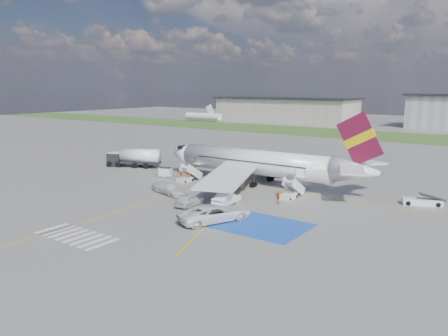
{
  "coord_description": "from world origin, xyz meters",
  "views": [
    {
      "loc": [
        35.42,
        -44.0,
        15.11
      ],
      "look_at": [
        -0.6,
        6.61,
        3.5
      ],
      "focal_mm": 35.0,
      "sensor_mm": 36.0,
      "label": 1
    }
  ],
  "objects_px": {
    "airliner": "(262,163)",
    "van_white_a": "(215,211)",
    "car_silver_b": "(227,199)",
    "car_silver_a": "(190,200)",
    "gpu_cart": "(165,173)",
    "fuel_tanker": "(134,159)",
    "van_white_b": "(168,187)",
    "belt_loader": "(422,202)"
  },
  "relations": [
    {
      "from": "airliner",
      "to": "van_white_b",
      "type": "bearing_deg",
      "value": -120.62
    },
    {
      "from": "fuel_tanker",
      "to": "van_white_b",
      "type": "distance_m",
      "value": 23.31
    },
    {
      "from": "fuel_tanker",
      "to": "belt_loader",
      "type": "height_order",
      "value": "fuel_tanker"
    },
    {
      "from": "airliner",
      "to": "gpu_cart",
      "type": "xyz_separation_m",
      "value": [
        -16.28,
        -4.67,
        -2.65
      ]
    },
    {
      "from": "car_silver_a",
      "to": "car_silver_b",
      "type": "height_order",
      "value": "car_silver_b"
    },
    {
      "from": "airliner",
      "to": "fuel_tanker",
      "type": "height_order",
      "value": "airliner"
    },
    {
      "from": "gpu_cart",
      "to": "belt_loader",
      "type": "distance_m",
      "value": 39.89
    },
    {
      "from": "gpu_cart",
      "to": "fuel_tanker",
      "type": "bearing_deg",
      "value": 145.17
    },
    {
      "from": "fuel_tanker",
      "to": "car_silver_b",
      "type": "height_order",
      "value": "fuel_tanker"
    },
    {
      "from": "airliner",
      "to": "car_silver_b",
      "type": "relative_size",
      "value": 7.51
    },
    {
      "from": "van_white_a",
      "to": "van_white_b",
      "type": "height_order",
      "value": "van_white_a"
    },
    {
      "from": "airliner",
      "to": "van_white_b",
      "type": "distance_m",
      "value": 15.45
    },
    {
      "from": "belt_loader",
      "to": "van_white_b",
      "type": "bearing_deg",
      "value": -178.39
    },
    {
      "from": "car_silver_a",
      "to": "gpu_cart",
      "type": "bearing_deg",
      "value": -40.32
    },
    {
      "from": "car_silver_b",
      "to": "van_white_b",
      "type": "relative_size",
      "value": 0.95
    },
    {
      "from": "car_silver_a",
      "to": "van_white_b",
      "type": "xyz_separation_m",
      "value": [
        -6.59,
        3.18,
        0.22
      ]
    },
    {
      "from": "fuel_tanker",
      "to": "van_white_a",
      "type": "height_order",
      "value": "fuel_tanker"
    },
    {
      "from": "belt_loader",
      "to": "car_silver_a",
      "type": "bearing_deg",
      "value": -167.5
    },
    {
      "from": "gpu_cart",
      "to": "car_silver_a",
      "type": "xyz_separation_m",
      "value": [
        15.1,
        -11.64,
        0.05
      ]
    },
    {
      "from": "belt_loader",
      "to": "car_silver_b",
      "type": "xyz_separation_m",
      "value": [
        -20.77,
        -14.63,
        0.42
      ]
    },
    {
      "from": "car_silver_b",
      "to": "airliner",
      "type": "bearing_deg",
      "value": -83.41
    },
    {
      "from": "car_silver_b",
      "to": "van_white_a",
      "type": "relative_size",
      "value": 0.75
    },
    {
      "from": "fuel_tanker",
      "to": "gpu_cart",
      "type": "distance_m",
      "value": 12.01
    },
    {
      "from": "airliner",
      "to": "gpu_cart",
      "type": "bearing_deg",
      "value": -163.98
    },
    {
      "from": "fuel_tanker",
      "to": "car_silver_b",
      "type": "xyz_separation_m",
      "value": [
        30.06,
        -12.04,
        -0.66
      ]
    },
    {
      "from": "airliner",
      "to": "belt_loader",
      "type": "bearing_deg",
      "value": 3.82
    },
    {
      "from": "airliner",
      "to": "van_white_a",
      "type": "relative_size",
      "value": 5.6
    },
    {
      "from": "gpu_cart",
      "to": "car_silver_a",
      "type": "height_order",
      "value": "gpu_cart"
    },
    {
      "from": "car_silver_a",
      "to": "car_silver_b",
      "type": "relative_size",
      "value": 0.94
    },
    {
      "from": "belt_loader",
      "to": "van_white_b",
      "type": "height_order",
      "value": "van_white_b"
    },
    {
      "from": "car_silver_b",
      "to": "van_white_b",
      "type": "xyz_separation_m",
      "value": [
        -10.13,
        -0.05,
        0.2
      ]
    },
    {
      "from": "airliner",
      "to": "van_white_a",
      "type": "distance_m",
      "value": 20.55
    },
    {
      "from": "van_white_a",
      "to": "fuel_tanker",
      "type": "bearing_deg",
      "value": -5.78
    },
    {
      "from": "airliner",
      "to": "belt_loader",
      "type": "xyz_separation_m",
      "value": [
        23.12,
        1.55,
        -3.01
      ]
    },
    {
      "from": "fuel_tanker",
      "to": "van_white_a",
      "type": "bearing_deg",
      "value": -50.64
    },
    {
      "from": "airliner",
      "to": "van_white_b",
      "type": "xyz_separation_m",
      "value": [
        -7.77,
        -13.13,
        -2.39
      ]
    },
    {
      "from": "car_silver_b",
      "to": "car_silver_a",
      "type": "bearing_deg",
      "value": 38.71
    },
    {
      "from": "gpu_cart",
      "to": "van_white_a",
      "type": "distance_m",
      "value": 26.43
    },
    {
      "from": "car_silver_a",
      "to": "car_silver_b",
      "type": "xyz_separation_m",
      "value": [
        3.54,
        3.23,
        0.02
      ]
    },
    {
      "from": "fuel_tanker",
      "to": "van_white_b",
      "type": "bearing_deg",
      "value": -52.53
    },
    {
      "from": "van_white_b",
      "to": "gpu_cart",
      "type": "bearing_deg",
      "value": 60.64
    },
    {
      "from": "fuel_tanker",
      "to": "van_white_b",
      "type": "relative_size",
      "value": 2.03
    }
  ]
}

